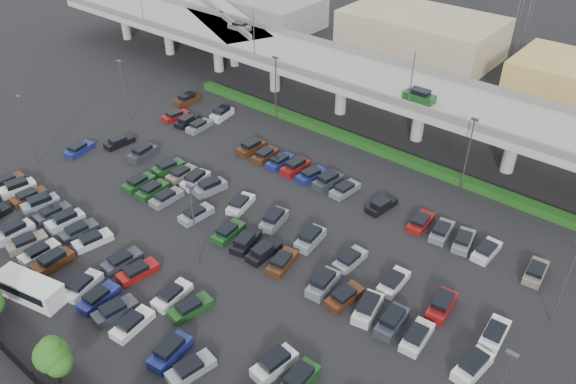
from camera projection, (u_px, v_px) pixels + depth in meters
The scene contains 10 objects.
ground at pixel (248, 228), 67.12m from camera, with size 280.00×280.00×0.00m, color black.
overpass at pixel (391, 88), 83.59m from camera, with size 150.00×13.00×15.80m.
on_ramp at pixel (204, 6), 117.78m from camera, with size 50.93×30.13×8.80m.
hedge at pixel (363, 143), 82.70m from camera, with size 66.00×1.60×1.10m, color #173B11.
fence at pixel (29, 373), 48.83m from camera, with size 70.00×0.10×2.00m.
tree_row at pixel (41, 347), 47.88m from camera, with size 65.07×3.66×5.94m.
shuttle_bus at pixel (29, 288), 56.87m from camera, with size 7.93×4.20×2.42m.
parked_cars at pixel (221, 238), 64.59m from camera, with size 63.11×41.67×1.67m.
light_poles at pixel (232, 165), 66.99m from camera, with size 66.90×48.38×10.30m.
distant_buildings at pixel (540, 69), 97.83m from camera, with size 138.00×24.00×9.00m.
Camera 1 is at (37.21, -37.75, 41.67)m, focal length 35.00 mm.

